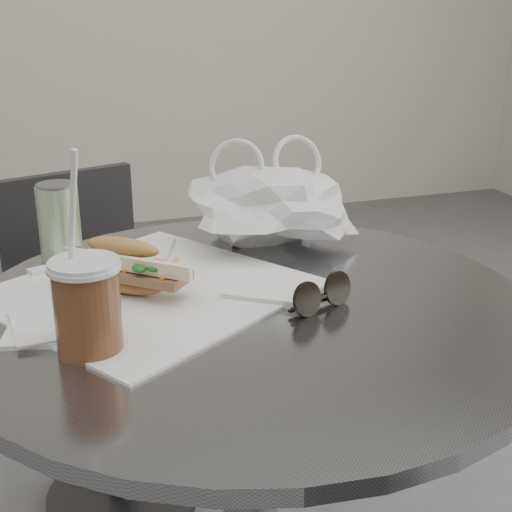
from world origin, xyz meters
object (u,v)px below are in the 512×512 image
object	(u,v)px
banh_mi	(125,267)
sunglasses	(321,296)
drink_can	(59,222)
iced_coffee	(87,305)
chair_far	(106,364)
cafe_table	(251,476)

from	to	relation	value
banh_mi	sunglasses	bearing A→B (deg)	12.61
sunglasses	drink_can	bearing A→B (deg)	113.11
iced_coffee	drink_can	size ratio (longest dim) A/B	1.98
iced_coffee	drink_can	bearing A→B (deg)	91.43
banh_mi	sunglasses	distance (m)	0.27
banh_mi	chair_far	bearing A→B (deg)	130.05
sunglasses	drink_can	xyz separation A→B (m)	(-0.30, 0.30, 0.04)
iced_coffee	drink_can	xyz separation A→B (m)	(-0.01, 0.32, 0.00)
cafe_table	drink_can	xyz separation A→B (m)	(-0.22, 0.25, 0.33)
cafe_table	iced_coffee	world-z (taller)	iced_coffee
iced_coffee	sunglasses	world-z (taller)	iced_coffee
drink_can	iced_coffee	bearing A→B (deg)	-88.57
banh_mi	sunglasses	size ratio (longest dim) A/B	2.21
sunglasses	iced_coffee	bearing A→B (deg)	162.42
sunglasses	drink_can	world-z (taller)	drink_can
chair_far	drink_can	distance (m)	0.61
cafe_table	drink_can	world-z (taller)	drink_can
banh_mi	iced_coffee	bearing A→B (deg)	-70.87
cafe_table	iced_coffee	distance (m)	0.40
chair_far	sunglasses	xyz separation A→B (m)	(0.22, -0.69, 0.42)
chair_far	sunglasses	size ratio (longest dim) A/B	7.63
banh_mi	drink_can	distance (m)	0.18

